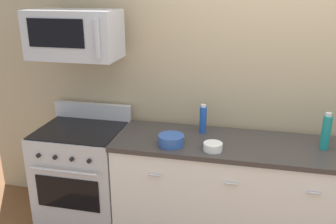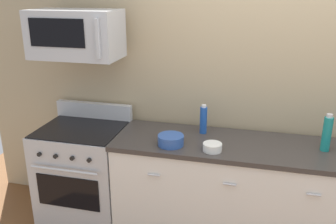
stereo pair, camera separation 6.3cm
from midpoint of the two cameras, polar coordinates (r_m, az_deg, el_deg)
back_wall at (r=3.30m, az=15.75°, el=4.61°), size 5.67×0.10×2.70m
counter_unit at (r=3.26m, az=14.60°, el=-12.54°), size 2.58×0.66×0.92m
range_oven at (r=3.57m, az=-13.48°, el=-9.31°), size 0.76×0.69×1.07m
microwave at (r=3.22m, az=-14.91°, el=11.61°), size 0.74×0.44×0.40m
bottle_soda_blue at (r=3.17m, az=4.91°, el=-1.16°), size 0.06×0.06×0.26m
bottle_sparkling_teal at (r=3.08m, az=22.86°, el=-2.89°), size 0.07×0.07×0.30m
bowl_white_ceramic at (r=2.87m, az=6.38°, el=-5.36°), size 0.15×0.15×0.06m
bowl_blue_mixing at (r=2.94m, az=-0.13°, el=-4.36°), size 0.21×0.21×0.08m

